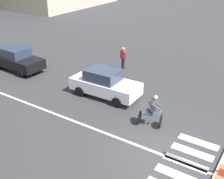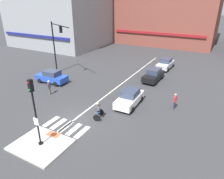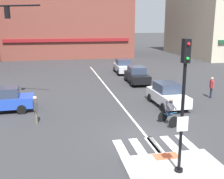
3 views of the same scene
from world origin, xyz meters
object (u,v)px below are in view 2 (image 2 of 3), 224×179
car_blue_cross_left (52,77)px  cyclist (98,110)px  signal_pole (34,108)px  pedestrian_waiting_far_side (175,100)px  car_white_eastbound_mid (130,98)px  car_black_eastbound_far (153,75)px  traffic_light_mast (56,41)px  car_silver_eastbound_distant (165,64)px  pedestrian_at_curb_left (49,86)px

car_blue_cross_left → cyclist: (9.82, -4.51, 0.06)m
car_blue_cross_left → signal_pole: bearing=-50.2°
cyclist → pedestrian_waiting_far_side: size_ratio=1.01×
signal_pole → car_white_eastbound_mid: size_ratio=1.22×
car_black_eastbound_far → cyclist: size_ratio=2.47×
car_black_eastbound_far → pedestrian_waiting_far_side: (4.19, -6.38, 0.17)m
traffic_light_mast → car_white_eastbound_mid: 13.67m
car_silver_eastbound_distant → pedestrian_waiting_far_side: 12.87m
car_silver_eastbound_distant → cyclist: bearing=-94.7°
traffic_light_mast → car_blue_cross_left: size_ratio=1.71×
signal_pole → car_silver_eastbound_distant: 22.68m
car_white_eastbound_mid → car_silver_eastbound_distant: (0.01, 13.45, 0.00)m
car_white_eastbound_mid → car_silver_eastbound_distant: 13.45m
car_white_eastbound_mid → car_black_eastbound_far: (-0.01, 7.65, 0.00)m
car_blue_cross_left → pedestrian_waiting_far_side: size_ratio=2.50×
car_silver_eastbound_distant → signal_pole: bearing=-98.0°
pedestrian_at_curb_left → pedestrian_waiting_far_side: (13.08, 3.24, 0.00)m
car_blue_cross_left → pedestrian_at_curb_left: pedestrian_at_curb_left is taller
car_white_eastbound_mid → car_silver_eastbound_distant: same height
car_black_eastbound_far → signal_pole: bearing=-100.7°
pedestrian_waiting_far_side → traffic_light_mast: bearing=171.6°
signal_pole → car_black_eastbound_far: size_ratio=1.22×
car_black_eastbound_far → pedestrian_waiting_far_side: pedestrian_waiting_far_side is taller
car_silver_eastbound_distant → car_blue_cross_left: 16.90m
traffic_light_mast → cyclist: bearing=-33.6°
signal_pole → pedestrian_waiting_far_side: signal_pole is taller
signal_pole → car_silver_eastbound_distant: bearing=82.0°
traffic_light_mast → car_silver_eastbound_distant: size_ratio=1.71×
traffic_light_mast → car_black_eastbound_far: 13.71m
car_white_eastbound_mid → cyclist: bearing=-110.7°
signal_pole → car_white_eastbound_mid: signal_pole is taller
car_silver_eastbound_distant → traffic_light_mast: bearing=-142.3°
car_white_eastbound_mid → pedestrian_waiting_far_side: (4.18, 1.27, 0.17)m
traffic_light_mast → cyclist: traffic_light_mast is taller
traffic_light_mast → car_white_eastbound_mid: traffic_light_mast is taller
pedestrian_at_curb_left → car_black_eastbound_far: bearing=47.2°
traffic_light_mast → pedestrian_at_curb_left: traffic_light_mast is taller
signal_pole → pedestrian_at_curb_left: (-5.78, 6.91, -2.21)m
car_white_eastbound_mid → car_silver_eastbound_distant: size_ratio=0.99×
car_black_eastbound_far → car_silver_eastbound_distant: bearing=89.8°
traffic_light_mast → pedestrian_waiting_far_side: traffic_light_mast is taller
signal_pole → traffic_light_mast: 15.82m
signal_pole → car_white_eastbound_mid: (3.13, 8.88, -2.38)m
car_silver_eastbound_distant → car_black_eastbound_far: bearing=-90.2°
car_white_eastbound_mid → car_blue_cross_left: same height
car_white_eastbound_mid → pedestrian_at_curb_left: size_ratio=2.48×
pedestrian_waiting_far_side → car_silver_eastbound_distant: bearing=108.9°
car_blue_cross_left → car_silver_eastbound_distant: bearing=48.4°
car_silver_eastbound_distant → pedestrian_waiting_far_side: (4.17, -12.18, 0.17)m
traffic_light_mast → car_black_eastbound_far: bearing=17.3°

